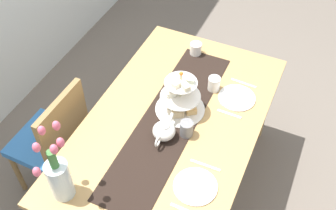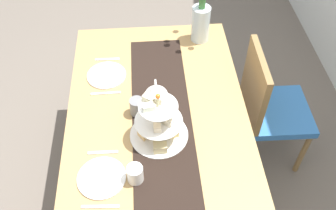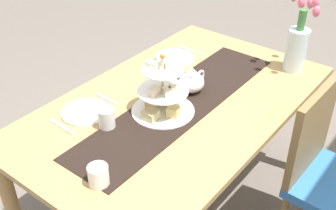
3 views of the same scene
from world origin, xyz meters
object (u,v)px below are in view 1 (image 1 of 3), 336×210
Objects in this scene: dining_table at (173,133)px; knife_right at (244,83)px; chair_left at (55,139)px; knife_left at (205,165)px; fork_right at (229,114)px; dinner_plate_right at (237,98)px; cream_jug at (196,49)px; dinner_plate_left at (195,186)px; mug_white_text at (214,84)px; mug_grey at (186,128)px; teapot at (164,130)px; fork_left at (184,210)px; tiered_cake_stand at (181,99)px; tulip_vase at (58,175)px.

knife_right is at bearing -30.41° from dining_table.
chair_left reaches higher than knife_right.
knife_left reaches higher than dining_table.
dinner_plate_right is at bearing 0.00° from fork_right.
cream_jug is 0.37× the size of dinner_plate_left.
mug_white_text reaches higher than fork_right.
chair_left reaches higher than mug_grey.
teapot is at bearing -171.84° from cream_jug.
dinner_plate_left is 0.15m from fork_left.
dinner_plate_left is (-0.36, -0.28, 0.10)m from dining_table.
fork_right is at bearing 180.00° from knife_right.
dining_table is 0.22m from tiered_cake_stand.
tulip_vase is 1.94× the size of dinner_plate_right.
knife_right is 1.79× the size of mug_white_text.
dinner_plate_left reaches higher than knife_right.
mug_grey reaches higher than dining_table.
dinner_plate_right is (0.60, -1.00, 0.25)m from chair_left.
dining_table is at bearing 53.48° from knife_left.
dinner_plate_right is 0.43m from mug_grey.
fork_right is at bearing 180.00° from dinner_plate_right.
dinner_plate_left is 1.53× the size of fork_left.
knife_left is (0.14, 0.00, -0.00)m from dinner_plate_left.
teapot reaches higher than mug_white_text.
knife_left is at bearing 0.00° from fork_left.
chair_left reaches higher than dinner_plate_right.
tulip_vase is at bearing 149.14° from dinner_plate_right.
cream_jug is at bearing -34.22° from chair_left.
teapot is 0.67m from knife_right.
dinner_plate_left reaches higher than dining_table.
mug_grey reaches higher than fork_right.
cream_jug is 0.59m from fork_right.
dinner_plate_left is at bearing -167.33° from mug_white_text.
mug_grey reaches higher than dinner_plate_left.
tulip_vase is at bearing 154.64° from dining_table.
teapot reaches higher than knife_left.
dinner_plate_right is at bearing -24.23° from mug_grey.
dining_table is 10.87× the size of fork_left.
chair_left is 1.06m from fork_left.
dining_table is 7.09× the size of dinner_plate_left.
teapot is at bearing 179.94° from tiered_cake_stand.
dining_table is at bearing -70.17° from chair_left.
chair_left is 1.03m from knife_left.
fork_left and knife_left have the same top height.
chair_left is at bearing 126.59° from knife_right.
fork_right is at bearing -73.67° from tiered_cake_stand.
dinner_plate_left is 0.35m from mug_grey.
mug_grey is at bearing -56.54° from teapot.
teapot is 0.30m from knife_left.
tiered_cake_stand is 1.28× the size of teapot.
fork_left is at bearing 180.00° from dinner_plate_left.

